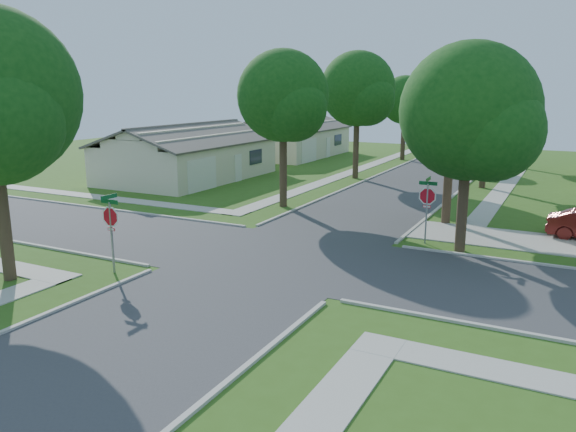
{
  "coord_description": "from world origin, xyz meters",
  "views": [
    {
      "loc": [
        10.29,
        -19.59,
        6.73
      ],
      "look_at": [
        -0.05,
        0.55,
        1.6
      ],
      "focal_mm": 35.0,
      "sensor_mm": 36.0,
      "label": 1
    }
  ],
  "objects_px": {
    "stop_sign_sw": "(111,220)",
    "house_nw_near": "(189,159)",
    "tree_ne_corner": "(470,118)",
    "tree_e_mid": "(490,96)",
    "tree_e_near": "(453,112)",
    "tree_e_far": "(511,98)",
    "car_curb_east": "(458,159)",
    "tree_w_mid": "(358,92)",
    "car_curb_west": "(444,152)",
    "house_nw_far": "(290,141)",
    "stop_sign_ne": "(427,199)",
    "tree_w_near": "(284,100)",
    "tree_w_far": "(405,102)"
  },
  "relations": [
    {
      "from": "tree_e_far",
      "to": "house_nw_near",
      "type": "bearing_deg",
      "value": -137.5
    },
    {
      "from": "stop_sign_sw",
      "to": "car_curb_west",
      "type": "distance_m",
      "value": 41.33
    },
    {
      "from": "house_nw_near",
      "to": "car_curb_east",
      "type": "distance_m",
      "value": 23.13
    },
    {
      "from": "tree_e_far",
      "to": "car_curb_east",
      "type": "xyz_separation_m",
      "value": [
        -3.55,
        -3.55,
        -5.16
      ]
    },
    {
      "from": "stop_sign_ne",
      "to": "tree_w_far",
      "type": "height_order",
      "value": "tree_w_far"
    },
    {
      "from": "tree_e_near",
      "to": "tree_e_far",
      "type": "distance_m",
      "value": 25.0
    },
    {
      "from": "tree_w_mid",
      "to": "tree_e_mid",
      "type": "bearing_deg",
      "value": -0.0
    },
    {
      "from": "stop_sign_sw",
      "to": "tree_e_mid",
      "type": "bearing_deg",
      "value": 69.8
    },
    {
      "from": "tree_w_mid",
      "to": "tree_w_far",
      "type": "xyz_separation_m",
      "value": [
        -0.01,
        13.0,
        -0.98
      ]
    },
    {
      "from": "stop_sign_ne",
      "to": "car_curb_west",
      "type": "height_order",
      "value": "stop_sign_ne"
    },
    {
      "from": "stop_sign_ne",
      "to": "tree_w_near",
      "type": "bearing_deg",
      "value": 155.26
    },
    {
      "from": "tree_e_far",
      "to": "car_curb_west",
      "type": "height_order",
      "value": "tree_e_far"
    },
    {
      "from": "stop_sign_ne",
      "to": "house_nw_near",
      "type": "distance_m",
      "value": 23.12
    },
    {
      "from": "stop_sign_sw",
      "to": "stop_sign_ne",
      "type": "distance_m",
      "value": 13.29
    },
    {
      "from": "tree_w_near",
      "to": "house_nw_far",
      "type": "bearing_deg",
      "value": 116.27
    },
    {
      "from": "tree_w_near",
      "to": "tree_ne_corner",
      "type": "bearing_deg",
      "value": -23.56
    },
    {
      "from": "stop_sign_sw",
      "to": "house_nw_far",
      "type": "relative_size",
      "value": 0.22
    },
    {
      "from": "tree_e_mid",
      "to": "house_nw_near",
      "type": "xyz_separation_m",
      "value": [
        -20.75,
        -6.01,
        -4.74
      ]
    },
    {
      "from": "tree_e_far",
      "to": "tree_ne_corner",
      "type": "bearing_deg",
      "value": -86.91
    },
    {
      "from": "tree_w_near",
      "to": "tree_w_mid",
      "type": "distance_m",
      "value": 12.01
    },
    {
      "from": "tree_w_mid",
      "to": "car_curb_west",
      "type": "bearing_deg",
      "value": 77.45
    },
    {
      "from": "tree_e_near",
      "to": "tree_w_near",
      "type": "height_order",
      "value": "tree_w_near"
    },
    {
      "from": "tree_ne_corner",
      "to": "house_nw_near",
      "type": "bearing_deg",
      "value": 154.23
    },
    {
      "from": "tree_e_mid",
      "to": "tree_w_near",
      "type": "bearing_deg",
      "value": -128.08
    },
    {
      "from": "tree_ne_corner",
      "to": "house_nw_far",
      "type": "relative_size",
      "value": 0.64
    },
    {
      "from": "tree_e_mid",
      "to": "house_nw_near",
      "type": "height_order",
      "value": "tree_e_mid"
    },
    {
      "from": "tree_w_mid",
      "to": "tree_ne_corner",
      "type": "xyz_separation_m",
      "value": [
        11.0,
        -16.8,
        -0.9
      ]
    },
    {
      "from": "tree_ne_corner",
      "to": "tree_e_mid",
      "type": "bearing_deg",
      "value": 95.45
    },
    {
      "from": "tree_e_far",
      "to": "tree_w_near",
      "type": "height_order",
      "value": "tree_w_near"
    },
    {
      "from": "stop_sign_ne",
      "to": "car_curb_west",
      "type": "xyz_separation_m",
      "value": [
        -5.9,
        31.76,
        -1.37
      ]
    },
    {
      "from": "car_curb_east",
      "to": "house_nw_near",
      "type": "bearing_deg",
      "value": -132.64
    },
    {
      "from": "tree_e_far",
      "to": "house_nw_far",
      "type": "xyz_separation_m",
      "value": [
        -20.75,
        -2.01,
        -4.46
      ]
    },
    {
      "from": "tree_e_mid",
      "to": "tree_w_near",
      "type": "height_order",
      "value": "tree_e_mid"
    },
    {
      "from": "tree_e_far",
      "to": "car_curb_east",
      "type": "height_order",
      "value": "tree_e_far"
    },
    {
      "from": "tree_e_mid",
      "to": "house_nw_near",
      "type": "relative_size",
      "value": 0.68
    },
    {
      "from": "stop_sign_sw",
      "to": "tree_w_far",
      "type": "distance_m",
      "value": 38.86
    },
    {
      "from": "stop_sign_ne",
      "to": "tree_e_near",
      "type": "height_order",
      "value": "tree_e_near"
    },
    {
      "from": "tree_e_far",
      "to": "tree_w_mid",
      "type": "relative_size",
      "value": 0.91
    },
    {
      "from": "tree_e_mid",
      "to": "car_curb_west",
      "type": "bearing_deg",
      "value": 111.08
    },
    {
      "from": "tree_ne_corner",
      "to": "car_curb_east",
      "type": "height_order",
      "value": "tree_ne_corner"
    },
    {
      "from": "house_nw_far",
      "to": "stop_sign_ne",
      "type": "bearing_deg",
      "value": -52.84
    },
    {
      "from": "tree_e_far",
      "to": "house_nw_far",
      "type": "distance_m",
      "value": 21.31
    },
    {
      "from": "stop_sign_sw",
      "to": "house_nw_near",
      "type": "relative_size",
      "value": 0.22
    },
    {
      "from": "tree_ne_corner",
      "to": "car_curb_west",
      "type": "xyz_separation_m",
      "value": [
        -7.56,
        32.25,
        -4.93
      ]
    },
    {
      "from": "house_nw_near",
      "to": "car_curb_west",
      "type": "height_order",
      "value": "house_nw_near"
    },
    {
      "from": "tree_ne_corner",
      "to": "house_nw_near",
      "type": "height_order",
      "value": "tree_ne_corner"
    },
    {
      "from": "tree_w_mid",
      "to": "tree_ne_corner",
      "type": "bearing_deg",
      "value": -56.78
    },
    {
      "from": "stop_sign_ne",
      "to": "tree_w_far",
      "type": "relative_size",
      "value": 0.37
    },
    {
      "from": "tree_w_mid",
      "to": "tree_w_far",
      "type": "height_order",
      "value": "tree_w_mid"
    },
    {
      "from": "tree_e_mid",
      "to": "tree_e_far",
      "type": "xyz_separation_m",
      "value": [
        -0.0,
        13.0,
        -0.27
      ]
    }
  ]
}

